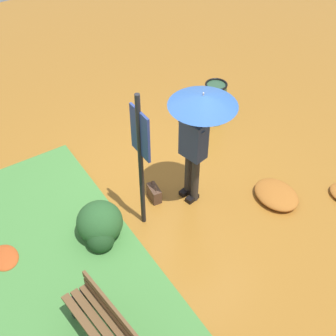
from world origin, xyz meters
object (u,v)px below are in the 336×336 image
object	(u,v)px
handbag	(154,193)
park_bench	(109,333)
info_sign_post	(141,148)
trash_bin	(215,102)
person_with_umbrella	(199,121)

from	to	relation	value
handbag	park_bench	world-z (taller)	park_bench
info_sign_post	trash_bin	world-z (taller)	info_sign_post
info_sign_post	handbag	distance (m)	1.41
person_with_umbrella	park_bench	world-z (taller)	person_with_umbrella
park_bench	person_with_umbrella	bearing A→B (deg)	123.19
handbag	park_bench	xyz separation A→B (m)	(1.86, -1.77, 0.28)
person_with_umbrella	handbag	distance (m)	1.56
trash_bin	park_bench	bearing A→B (deg)	-51.95
info_sign_post	person_with_umbrella	bearing A→B (deg)	87.68
park_bench	trash_bin	xyz separation A→B (m)	(-3.01, 3.85, 0.02)
info_sign_post	park_bench	world-z (taller)	info_sign_post
person_with_umbrella	trash_bin	distance (m)	2.43
park_bench	trash_bin	world-z (taller)	trash_bin
handbag	park_bench	size ratio (longest dim) A/B	0.26
handbag	park_bench	bearing A→B (deg)	-43.51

